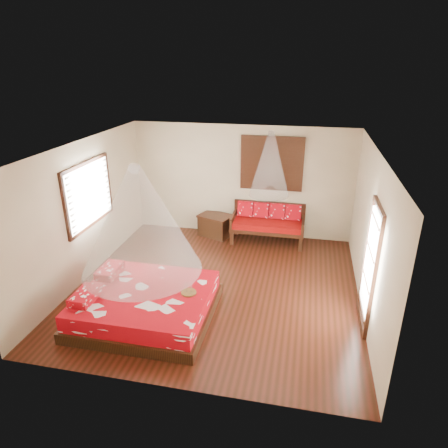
{
  "coord_description": "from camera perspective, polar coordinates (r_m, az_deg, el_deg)",
  "views": [
    {
      "loc": [
        1.57,
        -6.76,
        4.25
      ],
      "look_at": [
        0.02,
        0.52,
        1.15
      ],
      "focal_mm": 32.0,
      "sensor_mm": 36.0,
      "label": 1
    }
  ],
  "objects": [
    {
      "name": "room",
      "position": [
        7.51,
        -1.01,
        0.28
      ],
      "size": [
        5.54,
        5.54,
        2.84
      ],
      "color": "black",
      "rests_on": "ground"
    },
    {
      "name": "bed",
      "position": [
        7.3,
        -11.22,
        -11.11
      ],
      "size": [
        2.3,
        2.08,
        0.65
      ],
      "rotation": [
        0.0,
        0.0,
        0.0
      ],
      "color": "black",
      "rests_on": "floor"
    },
    {
      "name": "daybed",
      "position": [
        9.91,
        6.29,
        0.35
      ],
      "size": [
        1.78,
        0.79,
        0.94
      ],
      "color": "black",
      "rests_on": "floor"
    },
    {
      "name": "storage_chest",
      "position": [
        10.27,
        -1.18,
        -0.16
      ],
      "size": [
        0.97,
        0.84,
        0.56
      ],
      "rotation": [
        0.0,
        0.0,
        -0.36
      ],
      "color": "black",
      "rests_on": "floor"
    },
    {
      "name": "shutter_panel",
      "position": [
        9.8,
        6.85,
        8.56
      ],
      "size": [
        1.52,
        0.06,
        1.32
      ],
      "color": "black",
      "rests_on": "wall_back"
    },
    {
      "name": "window_left",
      "position": [
        8.56,
        -18.71,
        4.05
      ],
      "size": [
        0.1,
        1.74,
        1.34
      ],
      "color": "black",
      "rests_on": "wall_left"
    },
    {
      "name": "glazed_door",
      "position": [
        7.03,
        20.07,
        -5.8
      ],
      "size": [
        0.08,
        1.02,
        2.16
      ],
      "color": "black",
      "rests_on": "floor"
    },
    {
      "name": "wine_tray",
      "position": [
        6.98,
        -5.08,
        -9.43
      ],
      "size": [
        0.27,
        0.27,
        0.21
      ],
      "rotation": [
        0.0,
        0.0,
        -0.0
      ],
      "color": "brown",
      "rests_on": "bed"
    },
    {
      "name": "mosquito_net_main",
      "position": [
        6.55,
        -12.07,
        0.58
      ],
      "size": [
        1.99,
        1.99,
        1.8
      ],
      "primitive_type": "cone",
      "color": "white",
      "rests_on": "ceiling"
    },
    {
      "name": "mosquito_net_daybed",
      "position": [
        9.33,
        6.59,
        8.49
      ],
      "size": [
        0.94,
        0.94,
        1.5
      ],
      "primitive_type": "cone",
      "color": "white",
      "rests_on": "ceiling"
    }
  ]
}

